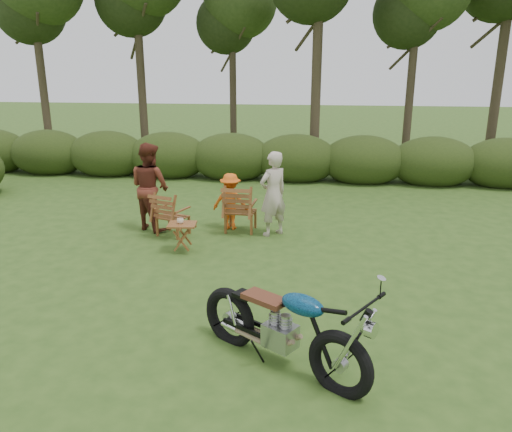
# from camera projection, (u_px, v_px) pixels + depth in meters

# --- Properties ---
(ground) EXTENTS (80.00, 80.00, 0.00)m
(ground) POSITION_uv_depth(u_px,v_px,m) (257.00, 324.00, 6.71)
(ground) COLOR #2D4B19
(ground) RESTS_ON ground
(tree_line) EXTENTS (22.52, 11.62, 8.14)m
(tree_line) POSITION_uv_depth(u_px,v_px,m) (317.00, 49.00, 14.79)
(tree_line) COLOR #382E1E
(tree_line) RESTS_ON ground
(motorcycle) EXTENTS (2.34, 1.92, 1.28)m
(motorcycle) POSITION_uv_depth(u_px,v_px,m) (280.00, 363.00, 5.81)
(motorcycle) COLOR #0B5F98
(motorcycle) RESTS_ON ground
(lawn_chair_right) EXTENTS (0.72, 0.72, 1.00)m
(lawn_chair_right) POSITION_uv_depth(u_px,v_px,m) (241.00, 231.00, 10.51)
(lawn_chair_right) COLOR brown
(lawn_chair_right) RESTS_ON ground
(lawn_chair_left) EXTENTS (0.80, 0.80, 0.91)m
(lawn_chair_left) POSITION_uv_depth(u_px,v_px,m) (174.00, 235.00, 10.25)
(lawn_chair_left) COLOR brown
(lawn_chair_left) RESTS_ON ground
(side_table) EXTENTS (0.58, 0.50, 0.55)m
(side_table) POSITION_uv_depth(u_px,v_px,m) (183.00, 238.00, 9.24)
(side_table) COLOR brown
(side_table) RESTS_ON ground
(cup) EXTENTS (0.16, 0.16, 0.10)m
(cup) POSITION_uv_depth(u_px,v_px,m) (180.00, 221.00, 9.17)
(cup) COLOR beige
(cup) RESTS_ON side_table
(adult_a) EXTENTS (0.74, 0.73, 1.73)m
(adult_a) POSITION_uv_depth(u_px,v_px,m) (273.00, 235.00, 10.26)
(adult_a) COLOR beige
(adult_a) RESTS_ON ground
(adult_b) EXTENTS (1.12, 1.05, 1.84)m
(adult_b) POSITION_uv_depth(u_px,v_px,m) (153.00, 229.00, 10.64)
(adult_b) COLOR maroon
(adult_b) RESTS_ON ground
(child) EXTENTS (0.81, 0.50, 1.20)m
(child) POSITION_uv_depth(u_px,v_px,m) (231.00, 228.00, 10.65)
(child) COLOR orange
(child) RESTS_ON ground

